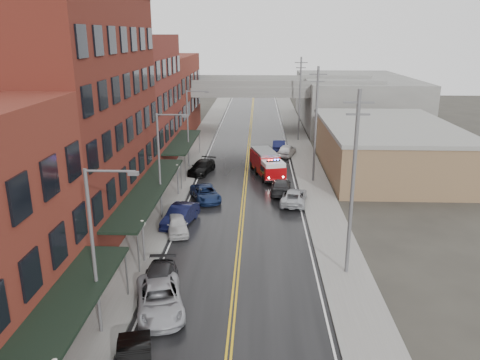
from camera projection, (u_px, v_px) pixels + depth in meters
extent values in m
cube|color=black|center=(244.00, 196.00, 45.30)|extent=(11.00, 160.00, 0.02)
cube|color=slate|center=(169.00, 195.00, 45.56)|extent=(3.00, 160.00, 0.15)
cube|color=slate|center=(320.00, 197.00, 45.00)|extent=(3.00, 160.00, 0.15)
cube|color=gray|center=(186.00, 195.00, 45.50)|extent=(0.30, 160.00, 0.15)
cube|color=gray|center=(302.00, 196.00, 45.06)|extent=(0.30, 160.00, 0.15)
cube|color=#5B1D18|center=(71.00, 115.00, 36.45)|extent=(9.00, 20.00, 18.00)
cube|color=maroon|center=(131.00, 103.00, 53.59)|extent=(9.00, 15.00, 15.00)
cube|color=maroon|center=(162.00, 96.00, 70.72)|extent=(9.00, 20.00, 12.00)
cube|color=olive|center=(386.00, 149.00, 53.48)|extent=(14.00, 22.00, 5.00)
cube|color=slate|center=(354.00, 100.00, 81.56)|extent=(18.00, 30.00, 8.00)
cube|color=black|center=(49.00, 330.00, 19.90)|extent=(2.60, 16.00, 0.18)
cylinder|color=slate|center=(127.00, 274.00, 27.55)|extent=(0.10, 0.10, 3.00)
cube|color=black|center=(149.00, 189.00, 38.02)|extent=(2.60, 18.00, 0.18)
cylinder|color=slate|center=(138.00, 253.00, 30.22)|extent=(0.10, 0.10, 3.00)
cylinder|color=slate|center=(181.00, 176.00, 46.62)|extent=(0.10, 0.10, 3.00)
cube|color=black|center=(183.00, 142.00, 54.71)|extent=(2.60, 13.00, 0.18)
cylinder|color=slate|center=(185.00, 168.00, 49.29)|extent=(0.10, 0.10, 3.00)
cylinder|color=slate|center=(199.00, 143.00, 60.93)|extent=(0.10, 0.10, 3.00)
cylinder|color=#59595B|center=(144.00, 244.00, 31.78)|extent=(0.14, 0.14, 2.80)
sphere|color=silver|center=(142.00, 223.00, 31.33)|extent=(0.44, 0.44, 0.44)
cylinder|color=#59595B|center=(178.00, 182.00, 45.13)|extent=(0.14, 0.14, 2.80)
sphere|color=silver|center=(177.00, 167.00, 44.68)|extent=(0.44, 0.44, 0.44)
cylinder|color=#59595B|center=(94.00, 256.00, 23.24)|extent=(0.18, 0.18, 9.00)
cylinder|color=#59595B|center=(110.00, 171.00, 21.88)|extent=(2.40, 0.12, 0.12)
cube|color=#59595B|center=(133.00, 173.00, 21.87)|extent=(0.50, 0.22, 0.18)
cylinder|color=#59595B|center=(159.00, 168.00, 38.50)|extent=(0.18, 0.18, 9.00)
cylinder|color=#59595B|center=(172.00, 115.00, 37.14)|extent=(2.40, 0.12, 0.12)
cube|color=#59595B|center=(185.00, 116.00, 37.12)|extent=(0.50, 0.22, 0.18)
cylinder|color=#59595B|center=(188.00, 130.00, 53.75)|extent=(0.18, 0.18, 9.00)
cylinder|color=#59595B|center=(197.00, 91.00, 52.40)|extent=(2.40, 0.12, 0.12)
cube|color=#59595B|center=(207.00, 92.00, 52.38)|extent=(0.50, 0.22, 0.18)
cylinder|color=#59595B|center=(353.00, 187.00, 28.93)|extent=(0.24, 0.24, 12.00)
cube|color=#59595B|center=(359.00, 102.00, 27.38)|extent=(1.80, 0.12, 0.12)
cube|color=#59595B|center=(358.00, 114.00, 27.59)|extent=(1.40, 0.12, 0.12)
cylinder|color=#59595B|center=(316.00, 126.00, 48.00)|extent=(0.24, 0.24, 12.00)
cube|color=#59595B|center=(318.00, 74.00, 46.45)|extent=(1.80, 0.12, 0.12)
cube|color=#59595B|center=(318.00, 82.00, 46.66)|extent=(1.40, 0.12, 0.12)
cylinder|color=#59595B|center=(300.00, 100.00, 67.07)|extent=(0.24, 0.24, 12.00)
cube|color=#59595B|center=(301.00, 63.00, 65.52)|extent=(1.80, 0.12, 0.12)
cube|color=#59595B|center=(301.00, 68.00, 65.73)|extent=(1.40, 0.12, 0.12)
cube|color=slate|center=(251.00, 89.00, 73.80)|extent=(40.00, 10.00, 1.50)
cube|color=slate|center=(182.00, 112.00, 75.34)|extent=(1.60, 8.00, 6.00)
cube|color=slate|center=(319.00, 113.00, 74.50)|extent=(1.60, 8.00, 6.00)
cube|color=#94060A|center=(264.00, 161.00, 52.55)|extent=(3.42, 5.37, 1.90)
cube|color=#94060A|center=(273.00, 172.00, 49.35)|extent=(2.77, 2.84, 1.35)
cube|color=silver|center=(273.00, 164.00, 49.08)|extent=(2.62, 2.63, 0.45)
cube|color=black|center=(273.00, 169.00, 49.43)|extent=(2.57, 1.97, 0.72)
cube|color=slate|center=(265.00, 152.00, 52.23)|extent=(3.11, 4.97, 0.27)
cube|color=black|center=(273.00, 161.00, 48.99)|extent=(1.46, 0.60, 0.13)
sphere|color=#FF0C0C|center=(269.00, 160.00, 48.87)|extent=(0.18, 0.18, 0.18)
sphere|color=#1933FF|center=(278.00, 160.00, 49.06)|extent=(0.18, 0.18, 0.18)
cylinder|color=black|center=(264.00, 179.00, 49.26)|extent=(0.95, 0.53, 0.90)
cylinder|color=black|center=(282.00, 178.00, 49.66)|extent=(0.95, 0.53, 0.90)
cylinder|color=black|center=(257.00, 171.00, 52.21)|extent=(0.95, 0.53, 0.90)
cylinder|color=black|center=(274.00, 170.00, 52.61)|extent=(0.95, 0.53, 0.90)
cylinder|color=black|center=(252.00, 165.00, 54.32)|extent=(0.95, 0.53, 0.90)
cylinder|color=black|center=(269.00, 164.00, 54.72)|extent=(0.95, 0.53, 0.90)
imported|color=#9E9FA5|center=(160.00, 299.00, 26.35)|extent=(3.83, 5.92, 1.52)
imported|color=#242426|center=(159.00, 282.00, 28.17)|extent=(2.43, 5.12, 1.44)
imported|color=#BCBCBC|center=(177.00, 224.00, 36.90)|extent=(2.50, 4.30, 1.38)
imported|color=black|center=(180.00, 215.00, 38.39)|extent=(2.75, 5.12, 1.60)
imported|color=#14244C|center=(206.00, 193.00, 44.09)|extent=(3.70, 5.31, 1.35)
imported|color=black|center=(202.00, 167.00, 52.59)|extent=(3.13, 5.28, 1.43)
imported|color=#ADB0B5|center=(294.00, 197.00, 43.20)|extent=(2.90, 5.11, 1.34)
imported|color=#28292B|center=(281.00, 186.00, 46.05)|extent=(2.28, 4.96, 1.40)
imported|color=white|center=(287.00, 150.00, 60.02)|extent=(3.01, 4.81, 1.53)
imported|color=#0E1134|center=(279.00, 145.00, 62.69)|extent=(1.90, 4.73, 1.53)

